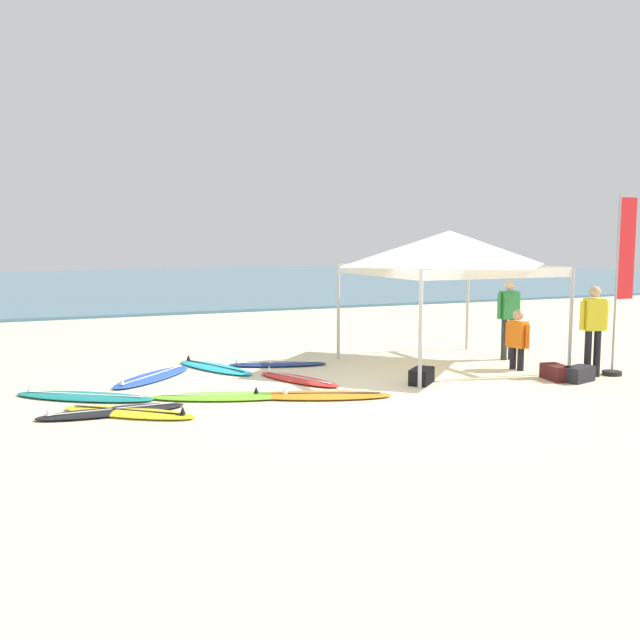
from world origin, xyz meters
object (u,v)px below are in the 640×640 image
(surfboard_red, at_px, (298,379))
(banner_flag, at_px, (620,293))
(surfboard_navy, at_px, (277,364))
(person_yellow, at_px, (594,325))
(gear_bag_on_sand, at_px, (556,372))
(gear_bag_near_tent, at_px, (422,376))
(surfboard_black, at_px, (111,411))
(canopy_tent, at_px, (449,249))
(surfboard_blue, at_px, (153,377))
(gear_bag_by_pole, at_px, (579,374))
(surfboard_yellow, at_px, (129,412))
(surfboard_orange, at_px, (317,395))
(surfboard_cyan, at_px, (215,367))
(person_green, at_px, (509,314))
(surfboard_lime, at_px, (225,396))
(person_orange, at_px, (517,337))
(surfboard_teal, at_px, (84,396))

(surfboard_red, relative_size, banner_flag, 0.58)
(surfboard_navy, distance_m, person_yellow, 6.18)
(person_yellow, height_order, banner_flag, banner_flag)
(surfboard_navy, distance_m, gear_bag_on_sand, 5.42)
(surfboard_red, xyz_separation_m, gear_bag_near_tent, (1.94, -1.11, 0.10))
(surfboard_black, distance_m, gear_bag_near_tent, 5.37)
(canopy_tent, bearing_deg, banner_flag, -39.98)
(surfboard_black, distance_m, gear_bag_on_sand, 7.85)
(canopy_tent, relative_size, surfboard_blue, 1.65)
(surfboard_red, height_order, banner_flag, banner_flag)
(surfboard_navy, height_order, surfboard_black, same)
(person_yellow, bearing_deg, gear_bag_by_pole, -154.90)
(surfboard_blue, distance_m, surfboard_yellow, 2.71)
(surfboard_blue, bearing_deg, surfboard_black, -113.18)
(surfboard_orange, relative_size, banner_flag, 0.74)
(gear_bag_on_sand, bearing_deg, surfboard_navy, 140.90)
(gear_bag_by_pole, bearing_deg, surfboard_blue, 154.48)
(surfboard_navy, distance_m, banner_flag, 6.79)
(surfboard_red, height_order, gear_bag_by_pole, gear_bag_by_pole)
(surfboard_black, xyz_separation_m, gear_bag_on_sand, (7.82, -0.66, 0.10))
(surfboard_orange, distance_m, banner_flag, 6.23)
(canopy_tent, xyz_separation_m, surfboard_cyan, (-4.43, 1.56, -2.35))
(surfboard_black, bearing_deg, gear_bag_on_sand, -4.85)
(surfboard_red, distance_m, surfboard_orange, 1.37)
(surfboard_orange, bearing_deg, person_green, 18.16)
(person_green, height_order, gear_bag_on_sand, person_green)
(surfboard_lime, height_order, banner_flag, banner_flag)
(surfboard_red, bearing_deg, person_yellow, -19.14)
(gear_bag_near_tent, bearing_deg, surfboard_yellow, -177.88)
(surfboard_cyan, bearing_deg, surfboard_black, -128.92)
(person_green, distance_m, gear_bag_near_tent, 3.48)
(canopy_tent, relative_size, surfboard_yellow, 1.70)
(person_orange, bearing_deg, surfboard_navy, 151.02)
(surfboard_teal, bearing_deg, gear_bag_near_tent, -11.92)
(surfboard_red, bearing_deg, surfboard_cyan, 121.60)
(surfboard_lime, relative_size, gear_bag_near_tent, 4.10)
(surfboard_navy, distance_m, gear_bag_near_tent, 3.24)
(canopy_tent, xyz_separation_m, surfboard_yellow, (-6.54, -1.50, -2.35))
(person_green, relative_size, gear_bag_by_pole, 2.85)
(banner_flag, height_order, gear_bag_on_sand, banner_flag)
(surfboard_navy, relative_size, person_orange, 1.73)
(surfboard_black, height_order, person_orange, person_orange)
(surfboard_navy, bearing_deg, surfboard_black, -142.73)
(surfboard_cyan, xyz_separation_m, banner_flag, (6.90, -3.63, 1.54))
(banner_flag, distance_m, gear_bag_on_sand, 2.02)
(surfboard_navy, bearing_deg, surfboard_lime, -126.18)
(person_orange, bearing_deg, surfboard_cyan, 155.70)
(surfboard_cyan, bearing_deg, gear_bag_near_tent, -43.51)
(surfboard_red, relative_size, surfboard_orange, 0.79)
(person_yellow, xyz_separation_m, gear_bag_near_tent, (-3.29, 0.71, -0.85))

